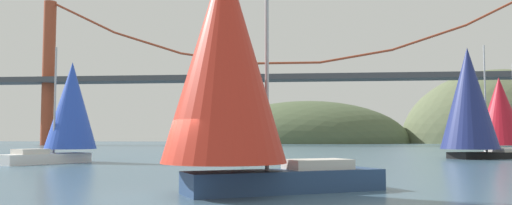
{
  "coord_description": "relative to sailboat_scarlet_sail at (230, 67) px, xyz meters",
  "views": [
    {
      "loc": [
        4.54,
        -16.27,
        1.95
      ],
      "look_at": [
        0.0,
        30.32,
        5.09
      ],
      "focal_mm": 35.6,
      "sensor_mm": 36.0,
      "label": 1
    }
  ],
  "objects": [
    {
      "name": "ground_plane",
      "position": [
        -1.98,
        -0.76,
        -4.34
      ],
      "size": [
        360.0,
        360.0,
        0.0
      ],
      "primitive_type": "plane",
      "color": "#426075"
    },
    {
      "name": "headland_right",
      "position": [
        58.02,
        134.24,
        -4.34
      ],
      "size": [
        55.25,
        44.0,
        42.36
      ],
      "primitive_type": "ellipsoid",
      "color": "#5B6647",
      "rests_on": "ground_plane"
    },
    {
      "name": "headland_center",
      "position": [
        3.02,
        134.24,
        -4.34
      ],
      "size": [
        59.67,
        44.0,
        24.88
      ],
      "primitive_type": "ellipsoid",
      "color": "#4C5B3D",
      "rests_on": "ground_plane"
    },
    {
      "name": "suspension_bridge",
      "position": [
        -1.98,
        94.24,
        11.27
      ],
      "size": [
        145.15,
        6.0,
        33.62
      ],
      "color": "#A34228",
      "rests_on": "ground_plane"
    },
    {
      "name": "sailboat_scarlet_sail",
      "position": [
        0.0,
        0.0,
        0.0
      ],
      "size": [
        8.52,
        6.51,
        9.68
      ],
      "color": "navy",
      "rests_on": "ground_plane"
    },
    {
      "name": "sailboat_navy_sail",
      "position": [
        17.05,
        29.21,
        0.73
      ],
      "size": [
        10.06,
        7.18,
        10.15
      ],
      "color": "black",
      "rests_on": "ground_plane"
    },
    {
      "name": "sailboat_blue_spinnaker",
      "position": [
        -15.2,
        19.62,
        -0.39
      ],
      "size": [
        5.9,
        7.8,
        8.54
      ],
      "color": "white",
      "rests_on": "ground_plane"
    },
    {
      "name": "sailboat_crimson_sail",
      "position": [
        26.6,
        48.07,
        0.5
      ],
      "size": [
        10.19,
        6.6,
        10.97
      ],
      "color": "white",
      "rests_on": "ground_plane"
    },
    {
      "name": "channel_buoy",
      "position": [
        -3.21,
        29.36,
        -3.97
      ],
      "size": [
        1.1,
        1.1,
        2.64
      ],
      "color": "green",
      "rests_on": "ground_plane"
    }
  ]
}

